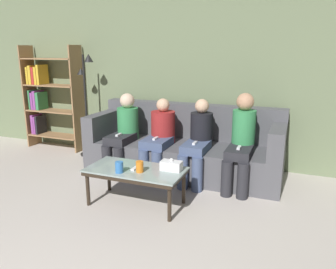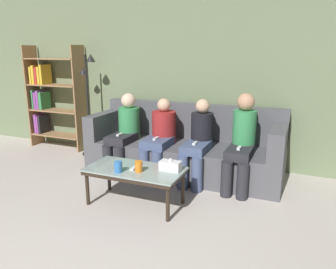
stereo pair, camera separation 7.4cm
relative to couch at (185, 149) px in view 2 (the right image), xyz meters
name	(u,v)px [view 2 (the right image)]	position (x,y,z in m)	size (l,w,h in m)	color
wall_back	(198,74)	(0.00, 0.52, 0.98)	(12.00, 0.06, 2.60)	#707F5B
couch	(185,149)	(0.00, 0.00, 0.00)	(2.59, 0.90, 0.90)	#515156
coffee_table	(135,172)	(-0.16, -1.15, 0.04)	(1.04, 0.52, 0.41)	#8C9E99
cup_near_left	(118,167)	(-0.26, -1.31, 0.14)	(0.08, 0.08, 0.11)	#3372BF
cup_near_right	(139,166)	(-0.07, -1.22, 0.14)	(0.08, 0.08, 0.12)	orange
tissue_box	(170,166)	(0.21, -1.05, 0.13)	(0.22, 0.12, 0.13)	white
game_remote	(135,168)	(-0.16, -1.15, 0.09)	(0.04, 0.15, 0.02)	white
bookshelf	(50,97)	(-2.55, 0.29, 0.55)	(1.02, 0.32, 1.71)	#9E754C
standing_lamp	(89,95)	(-1.65, 0.14, 0.64)	(0.31, 0.26, 1.58)	black
seated_person_left_end	(125,130)	(-0.80, -0.24, 0.23)	(0.31, 0.65, 1.06)	#28282D
seated_person_mid_left	(160,135)	(-0.27, -0.23, 0.22)	(0.32, 0.65, 1.02)	#47567A
seated_person_mid_right	(199,140)	(0.27, -0.26, 0.22)	(0.31, 0.67, 1.04)	#47567A
seated_person_right_end	(242,140)	(0.80, -0.24, 0.27)	(0.31, 0.67, 1.14)	#28282D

